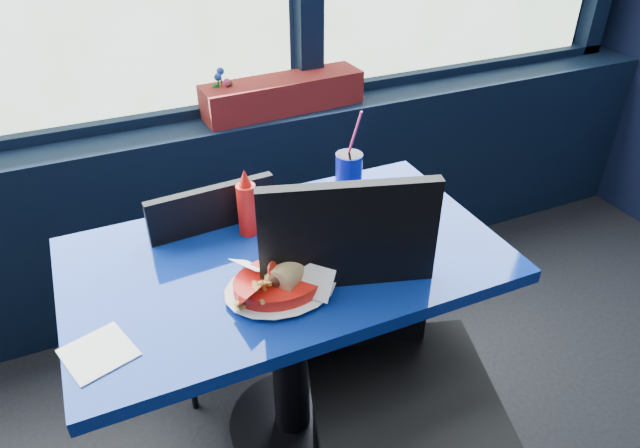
{
  "coord_description": "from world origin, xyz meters",
  "views": [
    {
      "loc": [
        -0.13,
        0.8,
        1.7
      ],
      "look_at": [
        0.4,
        1.98,
        0.84
      ],
      "focal_mm": 32.0,
      "sensor_mm": 36.0,
      "label": 1
    }
  ],
  "objects_px": {
    "planter_box": "(283,94)",
    "food_basket": "(282,280)",
    "chair_near_back": "(215,269)",
    "near_table": "(288,303)",
    "chair_near_front": "(380,351)",
    "soda_cup": "(349,173)",
    "flower_vase": "(224,104)",
    "ketchup_bottle": "(247,206)"
  },
  "relations": [
    {
      "from": "chair_near_back",
      "to": "planter_box",
      "type": "height_order",
      "value": "planter_box"
    },
    {
      "from": "flower_vase",
      "to": "soda_cup",
      "type": "xyz_separation_m",
      "value": [
        0.23,
        -0.63,
        -0.04
      ]
    },
    {
      "from": "chair_near_front",
      "to": "soda_cup",
      "type": "relative_size",
      "value": 3.55
    },
    {
      "from": "flower_vase",
      "to": "ketchup_bottle",
      "type": "relative_size",
      "value": 0.96
    },
    {
      "from": "planter_box",
      "to": "soda_cup",
      "type": "height_order",
      "value": "soda_cup"
    },
    {
      "from": "near_table",
      "to": "chair_near_front",
      "type": "height_order",
      "value": "chair_near_front"
    },
    {
      "from": "flower_vase",
      "to": "ketchup_bottle",
      "type": "bearing_deg",
      "value": -101.31
    },
    {
      "from": "near_table",
      "to": "food_basket",
      "type": "bearing_deg",
      "value": -114.3
    },
    {
      "from": "chair_near_back",
      "to": "soda_cup",
      "type": "distance_m",
      "value": 0.55
    },
    {
      "from": "near_table",
      "to": "flower_vase",
      "type": "bearing_deg",
      "value": 84.44
    },
    {
      "from": "planter_box",
      "to": "flower_vase",
      "type": "distance_m",
      "value": 0.24
    },
    {
      "from": "planter_box",
      "to": "soda_cup",
      "type": "relative_size",
      "value": 2.24
    },
    {
      "from": "planter_box",
      "to": "soda_cup",
      "type": "xyz_separation_m",
      "value": [
        -0.02,
        -0.63,
        -0.04
      ]
    },
    {
      "from": "near_table",
      "to": "food_basket",
      "type": "xyz_separation_m",
      "value": [
        -0.06,
        -0.14,
        0.22
      ]
    },
    {
      "from": "planter_box",
      "to": "food_basket",
      "type": "relative_size",
      "value": 2.28
    },
    {
      "from": "chair_near_front",
      "to": "flower_vase",
      "type": "xyz_separation_m",
      "value": [
        -0.06,
        1.17,
        0.26
      ]
    },
    {
      "from": "near_table",
      "to": "food_basket",
      "type": "height_order",
      "value": "food_basket"
    },
    {
      "from": "planter_box",
      "to": "soda_cup",
      "type": "distance_m",
      "value": 0.63
    },
    {
      "from": "soda_cup",
      "to": "ketchup_bottle",
      "type": "bearing_deg",
      "value": -166.6
    },
    {
      "from": "ketchup_bottle",
      "to": "flower_vase",
      "type": "bearing_deg",
      "value": 78.69
    },
    {
      "from": "chair_near_front",
      "to": "soda_cup",
      "type": "distance_m",
      "value": 0.61
    },
    {
      "from": "chair_near_back",
      "to": "ketchup_bottle",
      "type": "bearing_deg",
      "value": 110.15
    },
    {
      "from": "flower_vase",
      "to": "food_basket",
      "type": "height_order",
      "value": "flower_vase"
    },
    {
      "from": "chair_near_front",
      "to": "soda_cup",
      "type": "height_order",
      "value": "same"
    },
    {
      "from": "chair_near_front",
      "to": "flower_vase",
      "type": "relative_size",
      "value": 5.17
    },
    {
      "from": "ketchup_bottle",
      "to": "soda_cup",
      "type": "distance_m",
      "value": 0.38
    },
    {
      "from": "planter_box",
      "to": "food_basket",
      "type": "height_order",
      "value": "planter_box"
    },
    {
      "from": "flower_vase",
      "to": "chair_near_back",
      "type": "bearing_deg",
      "value": -112.32
    },
    {
      "from": "planter_box",
      "to": "ketchup_bottle",
      "type": "height_order",
      "value": "ketchup_bottle"
    },
    {
      "from": "soda_cup",
      "to": "planter_box",
      "type": "bearing_deg",
      "value": 88.46
    },
    {
      "from": "chair_near_back",
      "to": "planter_box",
      "type": "distance_m",
      "value": 0.8
    },
    {
      "from": "chair_near_back",
      "to": "ketchup_bottle",
      "type": "xyz_separation_m",
      "value": [
        0.08,
        -0.18,
        0.33
      ]
    },
    {
      "from": "soda_cup",
      "to": "chair_near_back",
      "type": "bearing_deg",
      "value": 168.8
    },
    {
      "from": "soda_cup",
      "to": "near_table",
      "type": "bearing_deg",
      "value": -143.0
    },
    {
      "from": "food_basket",
      "to": "ketchup_bottle",
      "type": "height_order",
      "value": "ketchup_bottle"
    },
    {
      "from": "ketchup_bottle",
      "to": "soda_cup",
      "type": "xyz_separation_m",
      "value": [
        0.37,
        0.09,
        -0.02
      ]
    },
    {
      "from": "near_table",
      "to": "flower_vase",
      "type": "relative_size",
      "value": 5.94
    },
    {
      "from": "near_table",
      "to": "planter_box",
      "type": "relative_size",
      "value": 1.83
    },
    {
      "from": "planter_box",
      "to": "food_basket",
      "type": "bearing_deg",
      "value": -114.45
    },
    {
      "from": "planter_box",
      "to": "flower_vase",
      "type": "relative_size",
      "value": 3.25
    },
    {
      "from": "food_basket",
      "to": "soda_cup",
      "type": "xyz_separation_m",
      "value": [
        0.37,
        0.37,
        0.04
      ]
    },
    {
      "from": "planter_box",
      "to": "ketchup_bottle",
      "type": "xyz_separation_m",
      "value": [
        -0.39,
        -0.72,
        -0.02
      ]
    }
  ]
}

